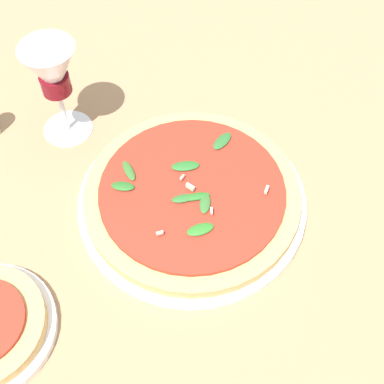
{
  "coord_description": "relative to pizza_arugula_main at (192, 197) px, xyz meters",
  "views": [
    {
      "loc": [
        -0.08,
        0.45,
        0.64
      ],
      "look_at": [
        0.01,
        0.04,
        0.03
      ],
      "focal_mm": 50.0,
      "sensor_mm": 36.0,
      "label": 1
    }
  ],
  "objects": [
    {
      "name": "ground_plane",
      "position": [
        -0.01,
        -0.04,
        -0.02
      ],
      "size": [
        6.0,
        6.0,
        0.0
      ],
      "primitive_type": "plane",
      "color": "#9E7A56"
    },
    {
      "name": "pizza_arugula_main",
      "position": [
        0.0,
        0.0,
        0.0
      ],
      "size": [
        0.32,
        0.32,
        0.05
      ],
      "color": "white",
      "rests_on": "ground_plane"
    },
    {
      "name": "wine_glass",
      "position": [
        0.22,
        -0.1,
        0.1
      ],
      "size": [
        0.08,
        0.08,
        0.16
      ],
      "color": "white",
      "rests_on": "ground_plane"
    }
  ]
}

